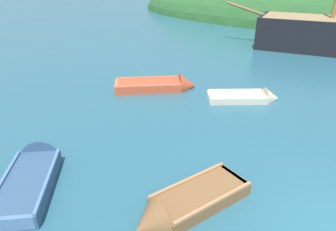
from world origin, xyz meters
The scene contains 5 objects.
shore_hill centered at (-4.89, 33.13, 0.00)m, with size 47.28×21.65×11.85m, color #2D602D.
rowboat_outer_right centered at (-4.45, 6.08, 0.08)m, with size 3.14×2.57×1.00m.
rowboat_portside centered at (-3.50, -1.27, 0.11)m, with size 2.14×3.24×1.03m.
rowboat_far centered at (-7.61, -2.48, 0.14)m, with size 3.06×3.35×1.15m.
rowboat_outer_left centered at (-8.46, 5.08, 0.14)m, with size 3.73×3.31×1.16m.
Camera 1 is at (-0.84, -6.13, 5.28)m, focal length 32.23 mm.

